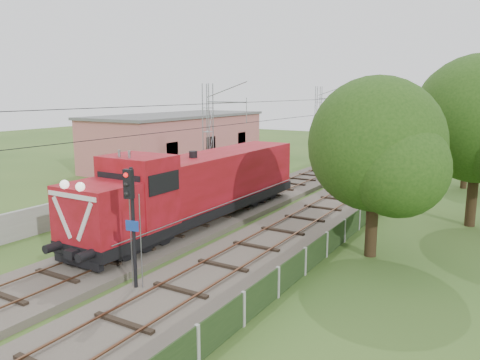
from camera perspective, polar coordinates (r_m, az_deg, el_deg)
The scene contains 12 objects.
ground at distance 21.91m, azimuth -15.41°, elevation -9.60°, with size 140.00×140.00×0.00m, color #325620.
track_main at distance 26.88m, azimuth -4.60°, elevation -5.03°, with size 4.20×70.00×0.45m.
track_side at distance 36.24m, azimuth 14.07°, elevation -1.20°, with size 4.20×80.00×0.45m.
catenary at distance 31.85m, azimuth -3.82°, elevation 4.54°, with size 3.31×70.00×8.00m.
boundary_wall at distance 34.47m, azimuth -8.62°, elevation -0.63°, with size 0.25×40.00×1.50m, color #9E9E99.
station_building at distance 48.73m, azimuth -7.46°, elevation 4.94°, with size 8.40×20.40×5.22m.
fence at distance 19.68m, azimuth 7.91°, elevation -9.80°, with size 0.12×32.00×1.20m.
locomotive at distance 26.17m, azimuth -5.02°, elevation -0.72°, with size 3.08×17.60×4.47m.
coach_rake at distance 80.83m, azimuth 23.78°, elevation 6.24°, with size 2.88×86.04×3.33m.
signal_post at distance 17.27m, azimuth -13.14°, elevation -3.47°, with size 0.53×0.41×4.82m.
tree_a at distance 21.56m, azimuth 16.42°, elevation 4.02°, with size 6.32×6.02×8.20m.
tree_c at distance 40.16m, azimuth 26.09°, elevation 4.61°, with size 4.89×4.66×6.34m.
Camera 1 is at (15.07, -14.04, 7.46)m, focal length 35.00 mm.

